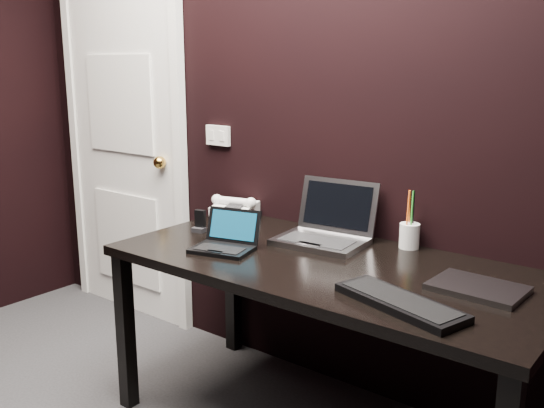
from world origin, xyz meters
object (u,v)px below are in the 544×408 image
Objects in this scene: desk_phone at (235,209)px; pen_cup at (409,235)px; desk at (327,280)px; netbook at (225,242)px; silver_laptop at (325,231)px; closed_laptop at (478,288)px; door at (125,140)px; ext_keyboard at (400,302)px; mobile_phone at (200,224)px.

desk_phone is 0.90m from pen_cup.
desk_phone is at bearing -176.38° from pen_cup.
desk is 6.05× the size of netbook.
silver_laptop is at bearing 52.20° from netbook.
door is at bearing 171.46° from closed_laptop.
door is at bearing 167.18° from desk.
door is 0.96m from desk_phone.
ext_keyboard is 0.64m from pen_cup.
silver_laptop is 0.59m from desk_phone.
desk_phone is (-0.32, 0.42, 0.01)m from netbook.
desk_phone is 0.29m from mobile_phone.
closed_laptop is 3.10× the size of mobile_phone.
desk_phone reaches higher than desk.
closed_laptop is (0.56, 0.04, 0.09)m from desk.
netbook is 0.61× the size of ext_keyboard.
netbook is at bearing 172.78° from ext_keyboard.
desk is 0.44m from netbook.
silver_laptop reaches higher than netbook.
desk is 4.37× the size of silver_laptop.
netbook is at bearing -162.21° from desk.
desk is at bearing 150.49° from ext_keyboard.
door is at bearing 157.79° from netbook.
desk_phone is 2.51× the size of mobile_phone.
ext_keyboard is 1.92× the size of pen_cup.
pen_cup reaches higher than desk_phone.
closed_laptop is at bearing 1.92° from mobile_phone.
silver_laptop reaches higher than ext_keyboard.
netbook is 0.83m from ext_keyboard.
closed_laptop is at bearing 10.18° from netbook.
desk is 0.41m from pen_cup.
closed_laptop is 1.26× the size of pen_cup.
netbook is 0.93× the size of closed_laptop.
desk is 6.91× the size of desk_phone.
desk_phone reaches higher than closed_laptop.
silver_laptop is 0.57m from mobile_phone.
desk_phone is (-1.29, 0.25, 0.03)m from closed_laptop.
door is 1.07m from mobile_phone.
netbook is at bearing -169.82° from closed_laptop.
silver_laptop is 0.84× the size of ext_keyboard.
door is at bearing 173.56° from silver_laptop.
ext_keyboard is at bearing -12.18° from mobile_phone.
silver_laptop reaches higher than pen_cup.
door is 2.25m from closed_laptop.
desk is at bearing 17.79° from netbook.
door is 8.89× the size of pen_cup.
desk_phone is at bearing 155.31° from ext_keyboard.
desk is 5.59× the size of closed_laptop.
desk_phone reaches higher than mobile_phone.
ext_keyboard is (0.42, -0.24, 0.09)m from desk.
ext_keyboard is 1.26m from desk_phone.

